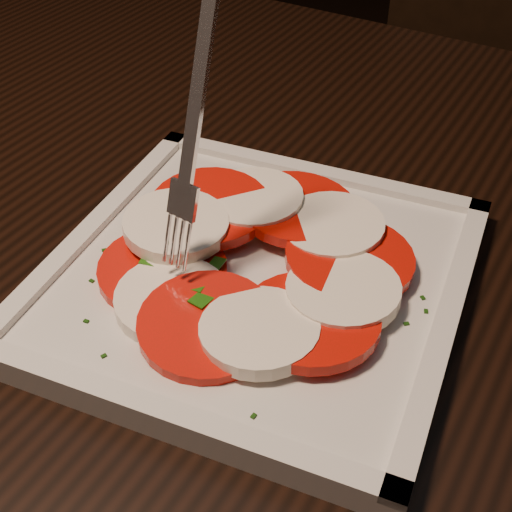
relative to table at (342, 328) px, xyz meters
name	(u,v)px	position (x,y,z in m)	size (l,w,h in m)	color
table	(342,328)	(0.00, 0.00, 0.00)	(1.25, 0.87, 0.75)	black
chair	(501,103)	(-0.08, 0.70, -0.12)	(0.52, 0.52, 0.93)	black
plate	(256,281)	(-0.03, -0.09, 0.11)	(0.28, 0.28, 0.01)	silver
caprese_salad	(256,260)	(-0.03, -0.09, 0.12)	(0.22, 0.24, 0.03)	red
fork	(201,120)	(-0.06, -0.10, 0.23)	(0.02, 0.06, 0.18)	white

